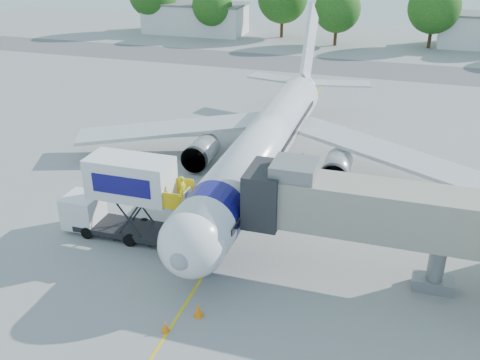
% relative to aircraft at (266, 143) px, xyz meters
% --- Properties ---
extents(ground, '(160.00, 160.00, 0.00)m').
position_rel_aircraft_xyz_m(ground, '(0.00, -4.12, -2.95)').
color(ground, gray).
rests_on(ground, ground).
extents(guidance_line, '(0.15, 70.00, 0.01)m').
position_rel_aircraft_xyz_m(guidance_line, '(0.00, -4.12, -2.94)').
color(guidance_line, yellow).
rests_on(guidance_line, ground).
extents(taxiway_strip, '(120.00, 10.00, 0.01)m').
position_rel_aircraft_xyz_m(taxiway_strip, '(0.00, 37.88, -2.94)').
color(taxiway_strip, '#59595B').
rests_on(taxiway_strip, ground).
extents(aircraft, '(34.17, 37.73, 11.35)m').
position_rel_aircraft_xyz_m(aircraft, '(0.00, 0.00, 0.00)').
color(aircraft, silver).
rests_on(aircraft, ground).
extents(jet_bridge, '(13.90, 3.20, 6.60)m').
position_rel_aircraft_xyz_m(jet_bridge, '(7.99, -11.12, 1.39)').
color(jet_bridge, gray).
rests_on(jet_bridge, ground).
extents(catering_hiloader, '(8.50, 2.44, 5.50)m').
position_rel_aircraft_xyz_m(catering_hiloader, '(-6.27, -11.12, -0.19)').
color(catering_hiloader, black).
rests_on(catering_hiloader, ground).
extents(safety_cone_a, '(0.39, 0.39, 0.62)m').
position_rel_aircraft_xyz_m(safety_cone_a, '(-0.13, -18.64, -2.65)').
color(safety_cone_a, orange).
rests_on(safety_cone_a, ground).
extents(safety_cone_b, '(0.48, 0.48, 0.76)m').
position_rel_aircraft_xyz_m(safety_cone_b, '(1.02, -17.08, -2.58)').
color(safety_cone_b, orange).
rests_on(safety_cone_b, ground).
extents(outbuilding_left, '(18.40, 8.40, 5.30)m').
position_rel_aircraft_xyz_m(outbuilding_left, '(-28.00, 55.88, -0.29)').
color(outbuilding_left, silver).
rests_on(outbuilding_left, ground).
extents(tree_b, '(6.95, 6.95, 8.86)m').
position_rel_aircraft_xyz_m(tree_b, '(-23.56, 52.87, 2.43)').
color(tree_b, '#382314').
rests_on(tree_b, ground).
extents(tree_d, '(7.42, 7.42, 9.47)m').
position_rel_aircraft_xyz_m(tree_d, '(-2.03, 52.34, 2.80)').
color(tree_d, '#382314').
rests_on(tree_d, ground).
extents(tree_e, '(8.12, 8.12, 10.35)m').
position_rel_aircraft_xyz_m(tree_e, '(12.68, 54.87, 3.34)').
color(tree_e, '#382314').
rests_on(tree_e, ground).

